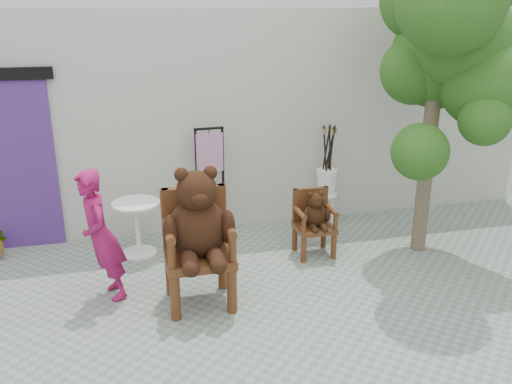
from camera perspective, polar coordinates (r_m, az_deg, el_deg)
ground_plane at (r=5.68m, az=3.94°, el=-13.24°), size 60.00×60.00×0.00m
back_wall at (r=7.95m, az=-2.72°, el=7.99°), size 9.00×1.00×3.00m
doorway at (r=7.51m, az=-24.89°, el=2.92°), size 1.40×0.11×2.33m
chair_big at (r=5.61m, az=-6.13°, el=-3.84°), size 0.73×0.80×1.52m
chair_small at (r=6.86m, az=6.14°, el=-2.58°), size 0.48×0.46×0.85m
person at (r=5.94m, az=-15.99°, el=-4.47°), size 0.47×0.60×1.46m
cafe_table at (r=6.99m, az=-12.40°, el=-3.10°), size 0.60×0.60×0.70m
display_stand at (r=7.39m, az=-4.80°, el=-0.27°), size 0.47×0.37×1.51m
stool_bucket at (r=7.81m, az=7.45°, el=1.14°), size 0.32×0.32×1.45m
tree at (r=6.85m, az=19.94°, el=14.83°), size 1.88×2.03×3.81m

